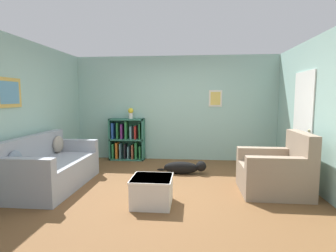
{
  "coord_description": "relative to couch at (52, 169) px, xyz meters",
  "views": [
    {
      "loc": [
        0.46,
        -4.37,
        1.57
      ],
      "look_at": [
        0.0,
        0.4,
        1.05
      ],
      "focal_mm": 28.0,
      "sensor_mm": 36.0,
      "label": 1
    }
  ],
  "objects": [
    {
      "name": "vase",
      "position": [
        0.92,
        2.12,
        0.87
      ],
      "size": [
        0.13,
        0.13,
        0.27
      ],
      "color": "silver",
      "rests_on": "bookshelf"
    },
    {
      "name": "couch",
      "position": [
        0.0,
        0.0,
        0.0
      ],
      "size": [
        0.92,
        1.82,
        0.91
      ],
      "color": "#9399A3",
      "rests_on": "ground_plane"
    },
    {
      "name": "dog",
      "position": [
        2.3,
        1.01,
        -0.19
      ],
      "size": [
        1.02,
        0.23,
        0.28
      ],
      "color": "black",
      "rests_on": "ground_plane"
    },
    {
      "name": "wall_back",
      "position": [
        2.01,
        2.35,
        0.97
      ],
      "size": [
        5.6,
        0.13,
        2.6
      ],
      "color": "#93BCB2",
      "rests_on": "ground_plane"
    },
    {
      "name": "wall_right",
      "position": [
        4.56,
        0.11,
        0.96
      ],
      "size": [
        0.16,
        5.0,
        2.6
      ],
      "color": "#93BCB2",
      "rests_on": "ground_plane"
    },
    {
      "name": "recliner_chair",
      "position": [
        3.85,
        0.1,
        0.02
      ],
      "size": [
        1.04,
        0.94,
        1.01
      ],
      "color": "gray",
      "rests_on": "ground_plane"
    },
    {
      "name": "ground_plane",
      "position": [
        2.01,
        0.1,
        -0.33
      ],
      "size": [
        14.0,
        14.0,
        0.0
      ],
      "primitive_type": "plane",
      "color": "brown"
    },
    {
      "name": "coffee_table",
      "position": [
        1.88,
        -0.6,
        -0.11
      ],
      "size": [
        0.59,
        0.57,
        0.41
      ],
      "color": "silver",
      "rests_on": "ground_plane"
    },
    {
      "name": "wall_left",
      "position": [
        -0.54,
        0.09,
        0.97
      ],
      "size": [
        0.13,
        5.0,
        2.6
      ],
      "color": "#93BCB2",
      "rests_on": "ground_plane"
    },
    {
      "name": "bookshelf",
      "position": [
        0.8,
        2.14,
        0.16
      ],
      "size": [
        0.87,
        0.31,
        1.05
      ],
      "color": "#2D6B56",
      "rests_on": "ground_plane"
    }
  ]
}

